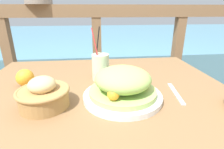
% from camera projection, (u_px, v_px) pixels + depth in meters
% --- Properties ---
extents(patio_table, '(1.08, 0.96, 0.73)m').
position_uv_depth(patio_table, '(103.00, 111.00, 0.74)').
color(patio_table, olive).
rests_on(patio_table, ground_plane).
extents(railing_fence, '(2.80, 0.08, 1.08)m').
position_uv_depth(railing_fence, '(97.00, 49.00, 1.41)').
color(railing_fence, brown).
rests_on(railing_fence, ground_plane).
extents(sea_backdrop, '(12.00, 4.00, 0.53)m').
position_uv_depth(sea_backdrop, '(94.00, 46.00, 3.91)').
color(sea_backdrop, '#568EA8').
rests_on(sea_backdrop, ground_plane).
extents(salad_plate, '(0.29, 0.29, 0.12)m').
position_uv_depth(salad_plate, '(123.00, 86.00, 0.64)').
color(salad_plate, silver).
rests_on(salad_plate, patio_table).
extents(drink_glass, '(0.08, 0.08, 0.24)m').
position_uv_depth(drink_glass, '(99.00, 67.00, 0.81)').
color(drink_glass, beige).
rests_on(drink_glass, patio_table).
extents(bread_basket, '(0.18, 0.18, 0.11)m').
position_uv_depth(bread_basket, '(44.00, 95.00, 0.59)').
color(bread_basket, '#AD7F47').
rests_on(bread_basket, patio_table).
extents(knife, '(0.04, 0.18, 0.00)m').
position_uv_depth(knife, '(176.00, 93.00, 0.69)').
color(knife, silver).
rests_on(knife, patio_table).
extents(orange_near_glass, '(0.07, 0.07, 0.07)m').
position_uv_depth(orange_near_glass, '(25.00, 78.00, 0.75)').
color(orange_near_glass, '#F9A328').
rests_on(orange_near_glass, patio_table).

